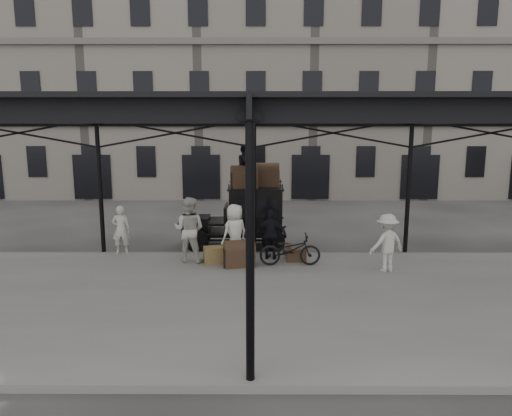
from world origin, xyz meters
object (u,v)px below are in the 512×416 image
at_px(porter_official, 271,234).
at_px(steamer_trunk_roof_near, 244,178).
at_px(taxi, 247,214).
at_px(steamer_trunk_platform, 239,255).
at_px(bicycle, 290,250).
at_px(porter_left, 121,230).

distance_m(porter_official, steamer_trunk_roof_near, 2.48).
xyz_separation_m(taxi, porter_official, (0.81, -1.96, -0.27)).
bearing_deg(steamer_trunk_platform, steamer_trunk_roof_near, 75.55).
bearing_deg(taxi, bicycle, -62.82).
bearing_deg(taxi, porter_official, -67.61).
distance_m(bicycle, steamer_trunk_platform, 1.52).
height_order(porter_left, porter_official, porter_left).
relative_size(taxi, bicycle, 2.01).
xyz_separation_m(porter_left, porter_official, (4.86, -0.61, -0.01)).
xyz_separation_m(porter_left, bicycle, (5.41, -1.28, -0.32)).
bearing_deg(taxi, steamer_trunk_roof_near, -108.07).
bearing_deg(steamer_trunk_roof_near, bicycle, -71.06).
xyz_separation_m(porter_official, steamer_trunk_platform, (-0.97, -0.76, -0.46)).
xyz_separation_m(bicycle, steamer_trunk_platform, (-1.51, -0.08, -0.15)).
height_order(porter_official, steamer_trunk_roof_near, steamer_trunk_roof_near).
xyz_separation_m(taxi, steamer_trunk_platform, (-0.16, -2.72, -0.73)).
relative_size(steamer_trunk_roof_near, steamer_trunk_platform, 0.99).
height_order(steamer_trunk_roof_near, steamer_trunk_platform, steamer_trunk_roof_near).
bearing_deg(porter_official, steamer_trunk_platform, 44.85).
distance_m(porter_left, bicycle, 5.57).
height_order(porter_left, steamer_trunk_roof_near, steamer_trunk_roof_near).
height_order(taxi, steamer_trunk_platform, taxi).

